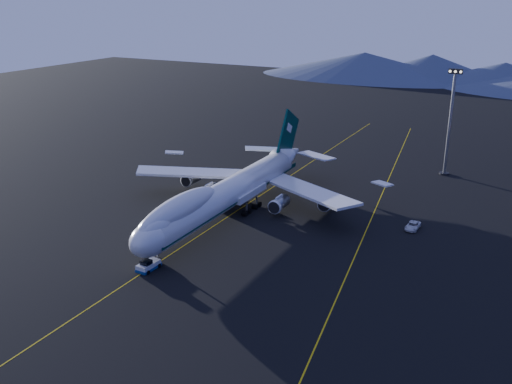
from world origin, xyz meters
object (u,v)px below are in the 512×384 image
at_px(boeing_747, 228,193).
at_px(pushback_tug, 149,266).
at_px(service_van, 413,226).
at_px(floodlight_mast, 450,122).

distance_m(boeing_747, pushback_tug, 29.98).
distance_m(boeing_747, service_van, 41.29).
bearing_deg(boeing_747, service_van, 17.36).
distance_m(pushback_tug, service_van, 57.13).
relative_size(boeing_747, service_van, 13.40).
height_order(pushback_tug, service_van, pushback_tug).
bearing_deg(floodlight_mast, pushback_tug, -113.79).
distance_m(service_van, floodlight_mast, 45.98).
bearing_deg(service_van, floodlight_mast, 94.38).
bearing_deg(boeing_747, floodlight_mast, 55.95).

